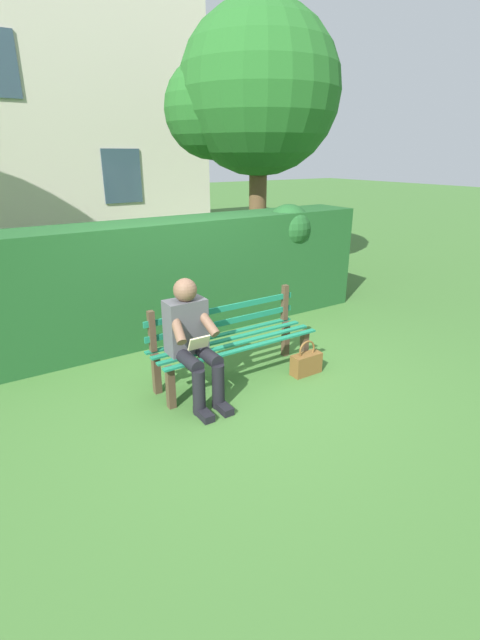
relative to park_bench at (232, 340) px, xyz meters
name	(u,v)px	position (x,y,z in m)	size (l,w,h in m)	color
ground	(235,378)	(0.00, 0.06, -0.42)	(60.00, 60.00, 0.00)	#3D6B2D
park_bench	(232,340)	(0.00, 0.00, 0.00)	(1.77, 0.49, 0.84)	#4C3828
person_seated	(192,338)	(0.53, 0.16, 0.20)	(0.44, 0.73, 1.17)	#4C4C51
hedge_backdrop	(192,272)	(-0.32, -1.48, 0.35)	(5.09, 0.78, 1.57)	#1E5123
tree	(251,96)	(-2.57, -3.46, 2.74)	(2.93, 2.79, 4.63)	brown
handbag	(306,363)	(-0.70, 0.39, -0.29)	(0.34, 0.14, 0.38)	brown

